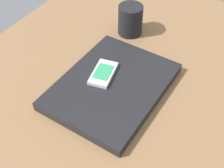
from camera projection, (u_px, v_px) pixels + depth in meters
desk_surface at (100, 90)px, 81.03cm from camera, size 120.00×80.00×3.00cm
laptop_closed at (112, 86)px, 78.26cm from camera, size 33.56×25.93×2.53cm
cell_phone_on_laptop at (104, 73)px, 78.96cm from camera, size 10.47×7.07×1.15cm
pen_cup at (130, 20)px, 93.57cm from camera, size 7.64×7.64×9.49cm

